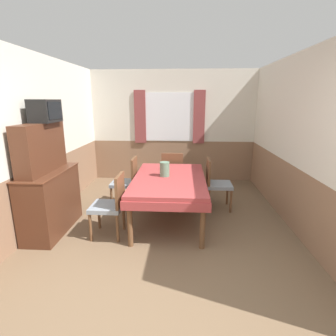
# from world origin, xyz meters

# --- Properties ---
(ground_plane) EXTENTS (16.00, 16.00, 0.00)m
(ground_plane) POSITION_xyz_m (0.00, 0.00, 0.00)
(ground_plane) COLOR brown
(wall_back) EXTENTS (4.24, 0.10, 2.60)m
(wall_back) POSITION_xyz_m (-0.00, 4.42, 1.31)
(wall_back) COLOR silver
(wall_back) RESTS_ON ground_plane
(wall_left) EXTENTS (0.05, 4.79, 2.60)m
(wall_left) POSITION_xyz_m (-1.95, 2.20, 1.30)
(wall_left) COLOR silver
(wall_left) RESTS_ON ground_plane
(wall_right) EXTENTS (0.05, 4.79, 2.60)m
(wall_right) POSITION_xyz_m (1.95, 2.20, 1.30)
(wall_right) COLOR silver
(wall_right) RESTS_ON ground_plane
(dining_table) EXTENTS (1.15, 1.85, 0.73)m
(dining_table) POSITION_xyz_m (0.04, 2.08, 0.63)
(dining_table) COLOR #9E3838
(dining_table) RESTS_ON ground_plane
(chair_left_far) EXTENTS (0.44, 0.44, 0.92)m
(chair_left_far) POSITION_xyz_m (-0.75, 2.62, 0.50)
(chair_left_far) COLOR brown
(chair_left_far) RESTS_ON ground_plane
(chair_head_window) EXTENTS (0.44, 0.44, 0.92)m
(chair_head_window) POSITION_xyz_m (0.04, 3.22, 0.50)
(chair_head_window) COLOR brown
(chair_head_window) RESTS_ON ground_plane
(chair_left_near) EXTENTS (0.44, 0.44, 0.92)m
(chair_left_near) POSITION_xyz_m (-0.75, 1.53, 0.50)
(chair_left_near) COLOR brown
(chair_left_near) RESTS_ON ground_plane
(chair_right_far) EXTENTS (0.44, 0.44, 0.92)m
(chair_right_far) POSITION_xyz_m (0.84, 2.62, 0.50)
(chair_right_far) COLOR brown
(chair_right_far) RESTS_ON ground_plane
(sideboard) EXTENTS (0.46, 1.12, 1.61)m
(sideboard) POSITION_xyz_m (-1.70, 1.63, 0.68)
(sideboard) COLOR #4C2819
(sideboard) RESTS_ON ground_plane
(tv) EXTENTS (0.29, 0.46, 0.31)m
(tv) POSITION_xyz_m (-1.68, 1.76, 1.76)
(tv) COLOR black
(tv) RESTS_ON sideboard
(vase) EXTENTS (0.15, 0.15, 0.23)m
(vase) POSITION_xyz_m (-0.04, 2.14, 0.85)
(vase) COLOR slate
(vase) RESTS_ON dining_table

